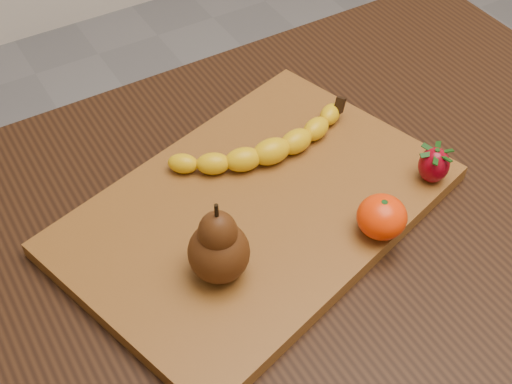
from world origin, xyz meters
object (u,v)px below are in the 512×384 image
pear (218,241)px  mandarin (382,217)px  table (305,266)px  cutting_board (256,210)px

pear → mandarin: bearing=-12.8°
table → pear: (-0.14, -0.03, 0.17)m
cutting_board → pear: 0.12m
table → cutting_board: bearing=148.6°
table → mandarin: size_ratio=17.57×
cutting_board → mandarin: 0.15m
table → pear: pear is taller
table → pear: size_ratio=9.67×
table → cutting_board: size_ratio=2.22×
table → mandarin: (0.04, -0.08, 0.14)m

